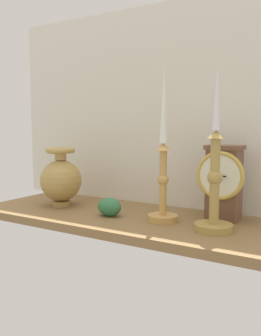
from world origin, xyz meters
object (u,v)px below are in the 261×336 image
mantel_clock (223,181)px  brass_vase_bulbous (61,179)px  candlestick_tall_left (163,170)px  candlestick_tall_center (215,184)px

mantel_clock → brass_vase_bulbous: bearing=-170.1°
mantel_clock → brass_vase_bulbous: mantel_clock is taller
brass_vase_bulbous → mantel_clock: bearing=9.9°
candlestick_tall_left → candlestick_tall_center: (15.18, -1.94, -2.25)cm
mantel_clock → candlestick_tall_left: bearing=-144.7°
mantel_clock → candlestick_tall_left: candlestick_tall_left is taller
mantel_clock → brass_vase_bulbous: (-51.42, -8.95, -2.07)cm
candlestick_tall_left → brass_vase_bulbous: size_ratio=2.20×
candlestick_tall_left → brass_vase_bulbous: 38.07cm
candlestick_tall_left → candlestick_tall_center: 15.47cm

